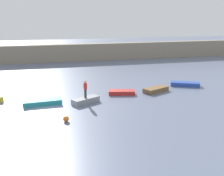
{
  "coord_description": "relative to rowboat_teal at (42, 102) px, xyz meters",
  "views": [
    {
      "loc": [
        -0.15,
        -24.96,
        8.32
      ],
      "look_at": [
        6.39,
        2.2,
        0.79
      ],
      "focal_mm": 47.01,
      "sensor_mm": 36.0,
      "label": 1
    }
  ],
  "objects": [
    {
      "name": "rowboat_red",
      "position": [
        7.83,
        1.54,
        -0.02
      ],
      "size": [
        2.78,
        1.63,
        0.41
      ],
      "primitive_type": "cube",
      "rotation": [
        0.0,
        0.0,
        -0.22
      ],
      "color": "red",
      "rests_on": "ground_plane"
    },
    {
      "name": "rowboat_blue",
      "position": [
        15.62,
        3.07,
        -0.01
      ],
      "size": [
        3.29,
        2.31,
        0.44
      ],
      "primitive_type": "cube",
      "rotation": [
        0.0,
        0.0,
        -0.45
      ],
      "color": "#2B4CAD",
      "rests_on": "ground_plane"
    },
    {
      "name": "mooring_buoy",
      "position": [
        1.72,
        -4.67,
        -0.0
      ],
      "size": [
        0.44,
        0.44,
        0.44
      ],
      "primitive_type": "sphere",
      "color": "orange",
      "rests_on": "ground_plane"
    },
    {
      "name": "person_red_shirt",
      "position": [
        3.87,
        -0.44,
        1.19
      ],
      "size": [
        0.32,
        0.32,
        1.63
      ],
      "color": "#38332D",
      "rests_on": "rowboat_grey"
    },
    {
      "name": "ground_plane",
      "position": [
        0.38,
        -0.93,
        -0.22
      ],
      "size": [
        120.0,
        120.0,
        0.0
      ],
      "primitive_type": "plane",
      "color": "slate"
    },
    {
      "name": "embankment_wall",
      "position": [
        0.38,
        22.12,
        1.18
      ],
      "size": [
        80.0,
        1.2,
        2.81
      ],
      "primitive_type": "cube",
      "color": "gray",
      "rests_on": "ground_plane"
    },
    {
      "name": "rowboat_teal",
      "position": [
        0.0,
        0.0,
        0.0
      ],
      "size": [
        3.49,
        1.52,
        0.45
      ],
      "primitive_type": "cube",
      "rotation": [
        0.0,
        0.0,
        0.08
      ],
      "color": "teal",
      "rests_on": "ground_plane"
    },
    {
      "name": "rowboat_grey",
      "position": [
        3.87,
        -0.44,
        0.02
      ],
      "size": [
        2.74,
        2.09,
        0.5
      ],
      "primitive_type": "cube",
      "rotation": [
        0.0,
        0.0,
        0.51
      ],
      "color": "gray",
      "rests_on": "ground_plane"
    },
    {
      "name": "rowboat_brown",
      "position": [
        11.55,
        1.63,
        0.0
      ],
      "size": [
        3.01,
        2.26,
        0.45
      ],
      "primitive_type": "cube",
      "rotation": [
        0.0,
        0.0,
        0.45
      ],
      "color": "brown",
      "rests_on": "ground_plane"
    }
  ]
}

